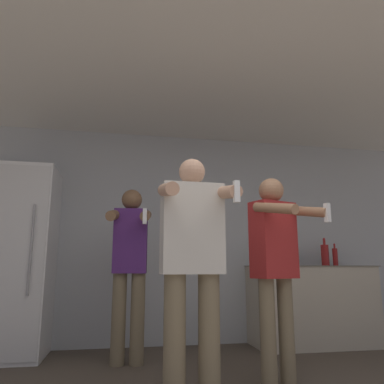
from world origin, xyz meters
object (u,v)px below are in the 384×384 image
object	(u,v)px
bottle_green_wine	(269,258)
bottle_dark_rum	(278,256)
bottle_tall_gin	(325,255)
bottle_red_label	(335,257)
person_woman_foreground	(192,260)
bottle_clear_vodka	(295,255)
refrigerator	(13,260)
person_man_side	(275,259)
person_spectator_back	(130,261)

from	to	relation	value
bottle_green_wine	bottle_dark_rum	bearing A→B (deg)	0.00
bottle_tall_gin	bottle_red_label	bearing A→B (deg)	0.00
bottle_green_wine	person_woman_foreground	bearing A→B (deg)	-126.64
bottle_dark_rum	bottle_clear_vodka	bearing A→B (deg)	0.00
bottle_tall_gin	bottle_dark_rum	size ratio (longest dim) A/B	1.09
bottle_tall_gin	bottle_green_wine	distance (m)	0.73
bottle_tall_gin	bottle_clear_vodka	bearing A→B (deg)	180.00
bottle_clear_vodka	person_woman_foreground	bearing A→B (deg)	-133.24
bottle_green_wine	person_woman_foreground	distance (m)	2.14
bottle_clear_vodka	bottle_red_label	bearing A→B (deg)	0.00
refrigerator	bottle_tall_gin	size ratio (longest dim) A/B	5.67
refrigerator	person_man_side	size ratio (longest dim) A/B	1.20
bottle_clear_vodka	bottle_green_wine	xyz separation A→B (m)	(-0.34, -0.00, -0.03)
bottle_green_wine	person_man_side	world-z (taller)	person_man_side
bottle_clear_vodka	bottle_green_wine	world-z (taller)	bottle_clear_vodka
bottle_red_label	person_woman_foreground	world-z (taller)	person_woman_foreground
person_woman_foreground	person_man_side	bearing A→B (deg)	18.68
bottle_green_wine	person_spectator_back	world-z (taller)	person_spectator_back
bottle_tall_gin	person_spectator_back	distance (m)	2.47
bottle_green_wine	person_man_side	xyz separation A→B (m)	(-0.56, -1.47, -0.06)
bottle_tall_gin	bottle_green_wine	bearing A→B (deg)	-180.00
refrigerator	bottle_green_wine	size ratio (longest dim) A/B	7.04
bottle_green_wine	person_spectator_back	distance (m)	1.76
bottle_clear_vodka	person_spectator_back	distance (m)	2.08
bottle_green_wine	person_spectator_back	size ratio (longest dim) A/B	0.17
bottle_tall_gin	person_woman_foreground	distance (m)	2.64
bottle_dark_rum	person_spectator_back	distance (m)	1.86
bottle_tall_gin	refrigerator	bearing A→B (deg)	-178.78
bottle_red_label	person_spectator_back	size ratio (longest dim) A/B	0.17
bottle_clear_vodka	bottle_dark_rum	distance (m)	0.23
bottle_tall_gin	person_spectator_back	world-z (taller)	person_spectator_back
person_woman_foreground	person_spectator_back	size ratio (longest dim) A/B	1.00
refrigerator	person_woman_foreground	distance (m)	2.28
person_man_side	bottle_dark_rum	bearing A→B (deg)	65.65
refrigerator	person_spectator_back	xyz separation A→B (m)	(1.19, -0.47, -0.02)
bottle_red_label	person_man_side	world-z (taller)	person_man_side
bottle_clear_vodka	bottle_red_label	world-z (taller)	bottle_clear_vodka
refrigerator	person_man_side	bearing A→B (deg)	-31.29
bottle_dark_rum	bottle_green_wine	bearing A→B (deg)	-180.00
person_man_side	person_spectator_back	bearing A→B (deg)	140.04
bottle_red_label	person_woman_foreground	bearing A→B (deg)	-141.35
bottle_dark_rum	person_woman_foreground	bearing A→B (deg)	-128.88
bottle_clear_vodka	person_woman_foreground	world-z (taller)	person_woman_foreground
bottle_red_label	bottle_clear_vodka	bearing A→B (deg)	180.00
bottle_tall_gin	bottle_red_label	world-z (taller)	bottle_tall_gin
bottle_green_wine	person_man_side	size ratio (longest dim) A/B	0.17
bottle_tall_gin	bottle_clear_vodka	xyz separation A→B (m)	(-0.40, 0.00, -0.01)
bottle_red_label	person_woman_foreground	size ratio (longest dim) A/B	0.17
bottle_tall_gin	person_woman_foreground	size ratio (longest dim) A/B	0.20
person_woman_foreground	person_man_side	xyz separation A→B (m)	(0.72, 0.24, 0.01)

